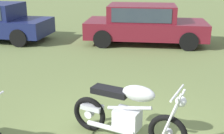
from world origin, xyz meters
name	(u,v)px	position (x,y,z in m)	size (l,w,h in m)	color
motorcycle_silver	(127,113)	(-0.03, 0.33, 0.49)	(1.88, 0.95, 1.02)	black
car_burgundy	(144,22)	(0.05, 7.01, 0.80)	(4.36, 1.93, 1.43)	maroon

